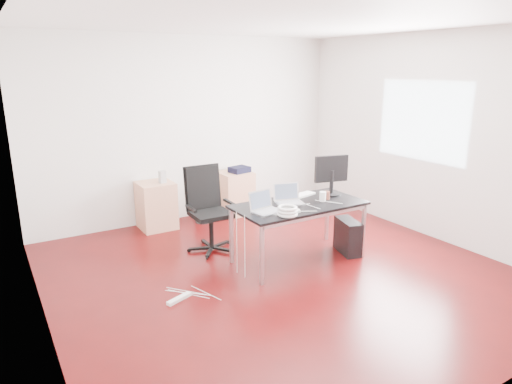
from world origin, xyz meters
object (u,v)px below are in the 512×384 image
filing_cabinet_left (156,205)px  pc_tower (348,236)px  office_chair (208,205)px  filing_cabinet_right (235,193)px  desk (299,208)px

filing_cabinet_left → pc_tower: size_ratio=1.56×
office_chair → filing_cabinet_left: 1.20m
office_chair → filing_cabinet_left: bearing=106.8°
filing_cabinet_right → filing_cabinet_left: bearing=180.0°
filing_cabinet_left → filing_cabinet_right: same height
desk → filing_cabinet_right: bearing=83.9°
desk → pc_tower: (0.69, -0.15, -0.46)m
office_chair → filing_cabinet_right: (1.01, 1.13, -0.26)m
desk → pc_tower: bearing=-12.5°
desk → office_chair: 1.21m
desk → pc_tower: desk is taller
pc_tower → filing_cabinet_right: bearing=118.2°
office_chair → filing_cabinet_left: office_chair is taller
filing_cabinet_right → pc_tower: bearing=-78.0°
filing_cabinet_left → filing_cabinet_right: 1.33m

